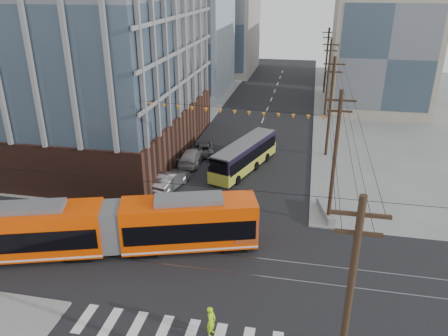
# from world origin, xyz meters

# --- Properties ---
(ground) EXTENTS (160.00, 160.00, 0.00)m
(ground) POSITION_xyz_m (0.00, 0.00, 0.00)
(ground) COLOR slate
(office_building) EXTENTS (30.00, 25.00, 28.60)m
(office_building) POSITION_xyz_m (-22.00, 23.00, 14.30)
(office_building) COLOR #381E16
(office_building) RESTS_ON ground
(bg_bldg_nw_near) EXTENTS (18.00, 16.00, 18.00)m
(bg_bldg_nw_near) POSITION_xyz_m (-17.00, 52.00, 9.00)
(bg_bldg_nw_near) COLOR #8C99A5
(bg_bldg_nw_near) RESTS_ON ground
(bg_bldg_ne_near) EXTENTS (14.00, 14.00, 16.00)m
(bg_bldg_ne_near) POSITION_xyz_m (16.00, 48.00, 8.00)
(bg_bldg_ne_near) COLOR gray
(bg_bldg_ne_near) RESTS_ON ground
(bg_bldg_nw_far) EXTENTS (16.00, 18.00, 20.00)m
(bg_bldg_nw_far) POSITION_xyz_m (-14.00, 72.00, 10.00)
(bg_bldg_nw_far) COLOR gray
(bg_bldg_nw_far) RESTS_ON ground
(bg_bldg_ne_far) EXTENTS (16.00, 16.00, 14.00)m
(bg_bldg_ne_far) POSITION_xyz_m (18.00, 68.00, 7.00)
(bg_bldg_ne_far) COLOR #8C99A5
(bg_bldg_ne_far) RESTS_ON ground
(utility_pole_near) EXTENTS (0.30, 0.30, 11.00)m
(utility_pole_near) POSITION_xyz_m (8.50, -6.00, 5.50)
(utility_pole_near) COLOR black
(utility_pole_near) RESTS_ON ground
(utility_pole_far) EXTENTS (0.30, 0.30, 11.00)m
(utility_pole_far) POSITION_xyz_m (8.50, 56.00, 5.50)
(utility_pole_far) COLOR black
(utility_pole_far) RESTS_ON ground
(streetcar) EXTENTS (20.55, 9.00, 3.98)m
(streetcar) POSITION_xyz_m (-6.78, 3.82, 1.99)
(streetcar) COLOR #EF4202
(streetcar) RESTS_ON ground
(city_bus) EXTENTS (5.64, 10.97, 3.06)m
(city_bus) POSITION_xyz_m (0.11, 20.56, 1.53)
(city_bus) COLOR black
(city_bus) RESTS_ON ground
(parked_car_silver) EXTENTS (2.82, 5.18, 1.62)m
(parked_car_silver) POSITION_xyz_m (-6.05, 14.72, 0.81)
(parked_car_silver) COLOR #98999D
(parked_car_silver) RESTS_ON ground
(parked_car_white) EXTENTS (2.33, 5.36, 1.53)m
(parked_car_white) POSITION_xyz_m (-5.67, 20.99, 0.77)
(parked_car_white) COLOR #B4B4B4
(parked_car_white) RESTS_ON ground
(parked_car_grey) EXTENTS (3.39, 5.05, 1.29)m
(parked_car_grey) POSITION_xyz_m (-5.07, 24.02, 0.64)
(parked_car_grey) COLOR #4E5052
(parked_car_grey) RESTS_ON ground
(pedestrian) EXTENTS (0.57, 0.76, 1.87)m
(pedestrian) POSITION_xyz_m (1.93, -2.73, 0.93)
(pedestrian) COLOR #B7FC0D
(pedestrian) RESTS_ON ground
(jersey_barrier) EXTENTS (1.81, 3.99, 0.78)m
(jersey_barrier) POSITION_xyz_m (8.30, 12.10, 0.39)
(jersey_barrier) COLOR gray
(jersey_barrier) RESTS_ON ground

